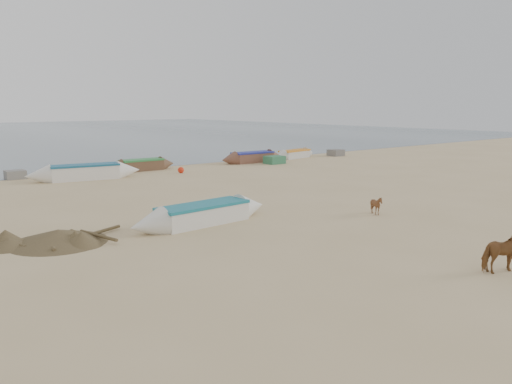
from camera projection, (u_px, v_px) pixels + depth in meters
ground at (321, 232)px, 18.98m from camera, size 140.00×140.00×0.00m
cow_adult at (505, 253)px, 14.27m from camera, size 1.52×0.98×1.18m
calf_front at (376, 205)px, 21.90m from camera, size 0.99×0.94×0.85m
near_canoe at (203, 214)px, 20.22m from camera, size 6.69×1.74×0.83m
debris_pile at (58, 236)px, 17.47m from camera, size 4.47×4.47×0.47m
waterline_canoes at (79, 171)px, 33.10m from camera, size 48.92×4.51×1.00m
beach_clutter at (166, 168)px, 36.23m from camera, size 45.17×5.22×0.64m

